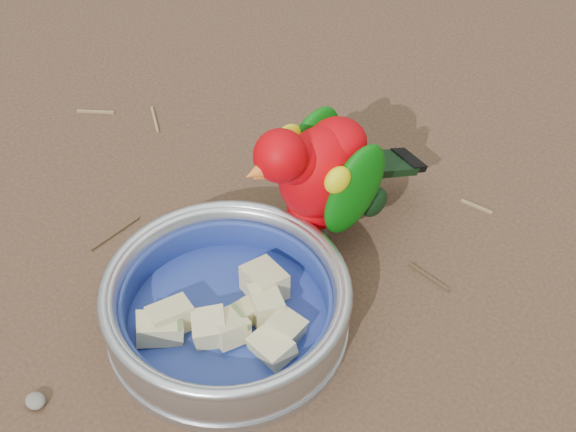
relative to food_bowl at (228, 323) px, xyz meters
The scene contains 6 objects.
ground 0.04m from the food_bowl, 36.30° to the right, with size 60.00×60.00×0.00m, color #493123.
food_bowl is the anchor object (origin of this frame).
bowl_wall 0.03m from the food_bowl, ahead, with size 0.24×0.24×0.04m, color #B2B2BA, non-canonical shape.
fruit_wedges 0.02m from the food_bowl, 90.00° to the left, with size 0.14×0.14×0.03m, color #CEC289, non-canonical shape.
lory_parrot 0.17m from the food_bowl, 91.63° to the left, with size 0.10×0.20×0.16m, color #BF0007, non-canonical shape.
ground_debris 0.09m from the food_bowl, 42.63° to the left, with size 0.90×0.80×0.01m, color olive, non-canonical shape.
Camera 1 is at (0.34, -0.35, 0.69)m, focal length 55.00 mm.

